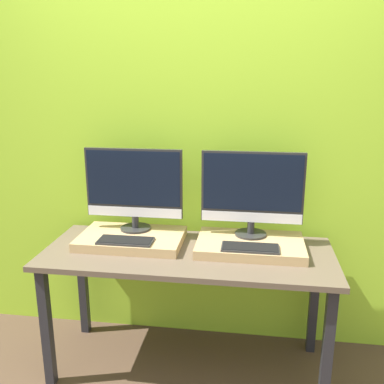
# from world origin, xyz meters

# --- Properties ---
(wall_back) EXTENTS (8.00, 0.04, 2.60)m
(wall_back) POSITION_xyz_m (0.00, 0.70, 1.30)
(wall_back) COLOR #9ED12D
(wall_back) RESTS_ON ground_plane
(workbench) EXTENTS (1.58, 0.63, 0.73)m
(workbench) POSITION_xyz_m (0.00, 0.31, 0.64)
(workbench) COLOR brown
(workbench) RESTS_ON ground_plane
(wooden_riser_left) EXTENTS (0.58, 0.38, 0.05)m
(wooden_riser_left) POSITION_xyz_m (-0.34, 0.38, 0.75)
(wooden_riser_left) COLOR tan
(wooden_riser_left) RESTS_ON workbench
(monitor_left) EXTENTS (0.56, 0.18, 0.48)m
(monitor_left) POSITION_xyz_m (-0.34, 0.47, 1.04)
(monitor_left) COLOR #282828
(monitor_left) RESTS_ON wooden_riser_left
(keyboard_left) EXTENTS (0.30, 0.13, 0.01)m
(keyboard_left) POSITION_xyz_m (-0.34, 0.27, 0.78)
(keyboard_left) COLOR #2D2D2D
(keyboard_left) RESTS_ON wooden_riser_left
(wooden_riser_right) EXTENTS (0.58, 0.38, 0.05)m
(wooden_riser_right) POSITION_xyz_m (0.34, 0.38, 0.75)
(wooden_riser_right) COLOR tan
(wooden_riser_right) RESTS_ON workbench
(monitor_right) EXTENTS (0.56, 0.18, 0.48)m
(monitor_right) POSITION_xyz_m (0.34, 0.47, 1.04)
(monitor_right) COLOR #282828
(monitor_right) RESTS_ON wooden_riser_right
(keyboard_right) EXTENTS (0.30, 0.13, 0.01)m
(keyboard_right) POSITION_xyz_m (0.34, 0.27, 0.78)
(keyboard_right) COLOR #2D2D2D
(keyboard_right) RESTS_ON wooden_riser_right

